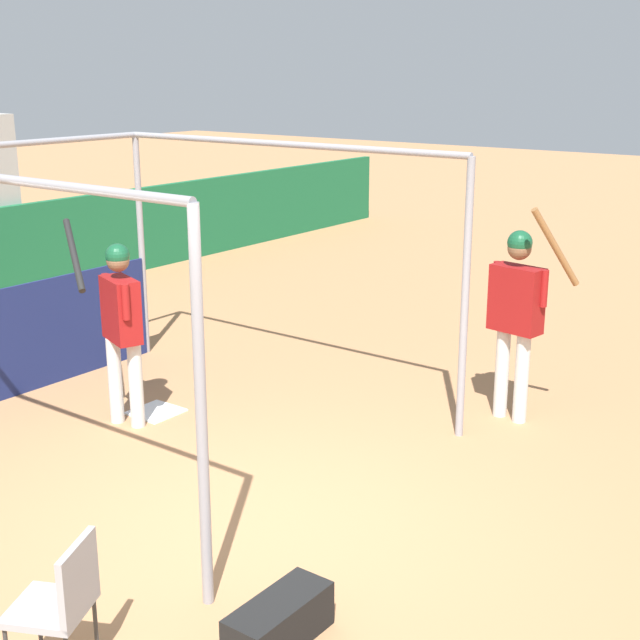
{
  "coord_description": "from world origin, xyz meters",
  "views": [
    {
      "loc": [
        -4.34,
        -3.85,
        3.21
      ],
      "look_at": [
        1.92,
        0.83,
        0.99
      ],
      "focal_mm": 50.0,
      "sensor_mm": 36.0,
      "label": 1
    }
  ],
  "objects": [
    {
      "name": "batting_cage",
      "position": [
        0.77,
        2.89,
        1.17
      ],
      "size": [
        3.34,
        4.18,
        2.53
      ],
      "color": "gray",
      "rests_on": "ground"
    },
    {
      "name": "home_plate",
      "position": [
        1.14,
        2.23,
        0.01
      ],
      "size": [
        0.44,
        0.44,
        0.02
      ],
      "color": "white",
      "rests_on": "ground"
    },
    {
      "name": "equipment_bag",
      "position": [
        -0.92,
        -1.0,
        0.14
      ],
      "size": [
        0.7,
        0.28,
        0.28
      ],
      "color": "black",
      "rests_on": "ground"
    },
    {
      "name": "player_batter",
      "position": [
        0.78,
        2.24,
        1.03
      ],
      "size": [
        0.59,
        0.96,
        1.88
      ],
      "rotation": [
        0.0,
        0.0,
        1.22
      ],
      "color": "silver",
      "rests_on": "ground"
    },
    {
      "name": "player_waiting",
      "position": [
        3.05,
        -0.58,
        1.1
      ],
      "size": [
        0.48,
        0.82,
        2.07
      ],
      "rotation": [
        0.0,
        0.0,
        -1.73
      ],
      "color": "silver",
      "rests_on": "ground"
    },
    {
      "name": "folding_chair",
      "position": [
        -1.85,
        -0.3,
        0.52
      ],
      "size": [
        0.53,
        0.53,
        0.84
      ],
      "rotation": [
        0.0,
        0.0,
        0.45
      ],
      "color": "#99999E",
      "rests_on": "ground"
    },
    {
      "name": "ground_plane",
      "position": [
        0.0,
        0.0,
        0.0
      ],
      "size": [
        60.0,
        60.0,
        0.0
      ],
      "primitive_type": "plane",
      "color": "#A8754C"
    }
  ]
}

